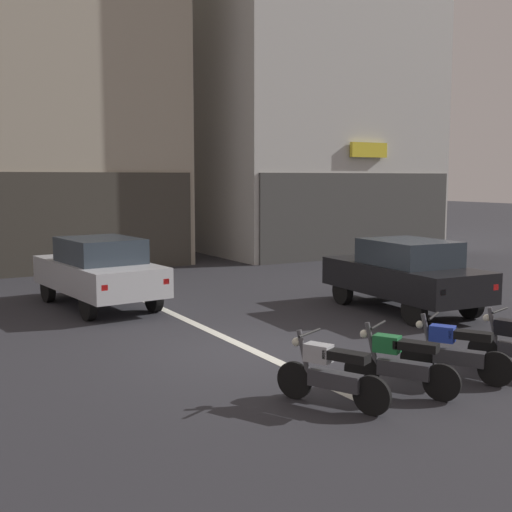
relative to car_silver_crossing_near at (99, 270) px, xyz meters
The scene contains 8 objects.
ground_plane 5.42m from the car_silver_crossing_near, 77.10° to the right, with size 120.00×120.00×0.00m, color #2B2B30.
lane_centre_line 1.68m from the car_silver_crossing_near, 33.35° to the left, with size 0.20×18.00×0.01m, color silver.
building_far_right 16.27m from the car_silver_crossing_near, 40.19° to the left, with size 9.12×10.09×14.84m.
car_silver_crossing_near is the anchor object (origin of this frame).
car_black_parked_kerbside 7.07m from the car_silver_crossing_near, 33.63° to the right, with size 1.97×4.19×1.64m.
motorcycle_silver_row_leftmost 8.27m from the car_silver_crossing_near, 85.19° to the right, with size 0.81×1.53×0.98m.
motorcycle_green_row_left_mid 8.51m from the car_silver_crossing_near, 77.58° to the right, with size 0.90×1.48×0.98m.
motorcycle_blue_row_centre 8.76m from the car_silver_crossing_near, 70.20° to the right, with size 0.94×1.45×0.98m.
Camera 1 is at (-5.57, -9.92, 3.02)m, focal length 46.48 mm.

